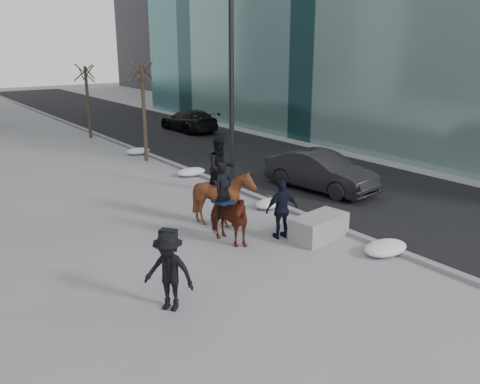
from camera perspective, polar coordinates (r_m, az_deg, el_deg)
ground at (r=13.88m, az=2.92°, el=-7.10°), size 120.00×120.00×0.00m
road at (r=25.53m, az=1.22°, el=3.95°), size 8.00×90.00×0.01m
curb at (r=23.39m, az=-6.65°, el=2.81°), size 0.25×90.00×0.12m
planter at (r=15.04m, az=8.87°, el=-3.93°), size 1.88×1.14×0.71m
car_near at (r=19.86m, az=9.04°, el=2.31°), size 2.21×4.74×1.50m
car_far at (r=33.22m, az=-5.79°, el=8.03°), size 2.03×4.88×1.41m
tree_near at (r=24.72m, az=-10.76°, el=9.29°), size 1.20×1.20×5.14m
tree_far at (r=31.79m, az=-16.74°, el=10.01°), size 1.20×1.20×4.67m
mounted_left at (r=14.38m, az=-1.57°, el=-2.49°), size 1.04×1.90×2.35m
mounted_right at (r=15.67m, az=-1.92°, el=0.05°), size 1.66×1.82×2.78m
feeder at (r=14.82m, az=4.72°, el=-1.95°), size 1.09×0.95×1.75m
camera_crew at (r=10.98m, az=-8.00°, el=-8.82°), size 1.20×1.30×1.75m
lamppost at (r=18.51m, az=-0.85°, el=14.77°), size 0.25×1.19×9.09m
snow_piles at (r=19.51m, az=-0.94°, el=0.47°), size 1.39×16.62×0.35m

